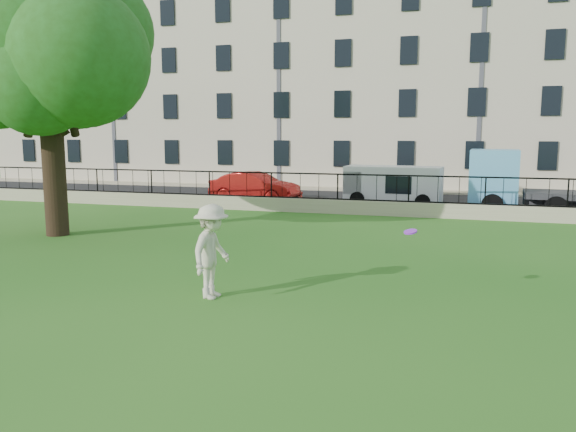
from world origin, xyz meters
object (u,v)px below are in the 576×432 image
(man, at_px, (212,251))
(red_sedan, at_px, (255,187))
(blue_truck, at_px, (550,182))
(frisbee, at_px, (410,232))
(white_van, at_px, (393,186))
(tree, at_px, (44,44))

(man, relative_size, red_sedan, 0.44)
(man, height_order, blue_truck, blue_truck)
(frisbee, bearing_deg, white_van, 97.31)
(frisbee, xyz_separation_m, blue_truck, (4.69, 14.58, -0.09))
(tree, xyz_separation_m, white_van, (10.20, 11.16, -5.38))
(man, xyz_separation_m, white_van, (1.97, 16.49, -0.05))
(man, bearing_deg, red_sedan, 20.93)
(frisbee, xyz_separation_m, red_sedan, (-8.81, 15.03, -0.71))
(tree, bearing_deg, blue_truck, 31.03)
(tree, xyz_separation_m, frisbee, (12.20, -4.42, -4.86))
(red_sedan, bearing_deg, man, -155.68)
(frisbee, bearing_deg, man, -167.19)
(tree, bearing_deg, frisbee, -19.91)
(man, distance_m, blue_truck, 17.75)
(tree, height_order, blue_truck, tree)
(man, distance_m, white_van, 16.60)
(man, height_order, frisbee, man)
(blue_truck, bearing_deg, tree, -145.42)
(man, bearing_deg, frisbee, -73.16)
(tree, bearing_deg, red_sedan, 72.26)
(man, bearing_deg, blue_truck, -25.19)
(tree, height_order, frisbee, tree)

